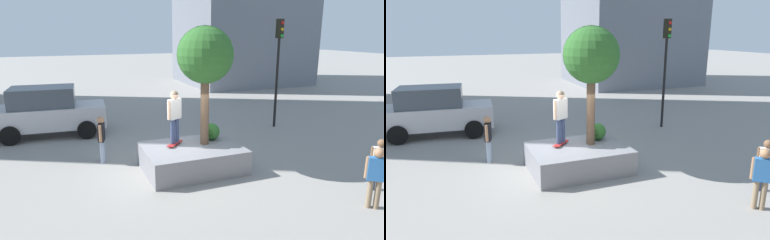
{
  "view_description": "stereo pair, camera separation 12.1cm",
  "coord_description": "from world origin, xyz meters",
  "views": [
    {
      "loc": [
        -3.46,
        -10.27,
        4.45
      ],
      "look_at": [
        0.47,
        -0.31,
        1.69
      ],
      "focal_mm": 32.21,
      "sensor_mm": 36.0,
      "label": 1
    },
    {
      "loc": [
        -3.34,
        -10.31,
        4.45
      ],
      "look_at": [
        0.47,
        -0.31,
        1.69
      ],
      "focal_mm": 32.21,
      "sensor_mm": 36.0,
      "label": 2
    }
  ],
  "objects": [
    {
      "name": "skateboarder",
      "position": [
        -0.01,
        0.04,
        1.88
      ],
      "size": [
        0.53,
        0.4,
        1.76
      ],
      "color": "navy",
      "rests_on": "skateboard"
    },
    {
      "name": "pedestrian_crossing",
      "position": [
        3.87,
        -4.44,
        0.95
      ],
      "size": [
        0.46,
        0.42,
        1.64
      ],
      "color": "#847056",
      "rests_on": "ground"
    },
    {
      "name": "sedan_parked",
      "position": [
        -3.94,
        5.56,
        1.1
      ],
      "size": [
        4.77,
        2.45,
        2.16
      ],
      "color": "#B7B7BC",
      "rests_on": "ground"
    },
    {
      "name": "passerby_with_bag",
      "position": [
        -2.2,
        1.43,
        0.96
      ],
      "size": [
        0.3,
        0.55,
        1.66
      ],
      "color": "#8C9EB7",
      "rests_on": "ground"
    },
    {
      "name": "ground_plane",
      "position": [
        0.0,
        0.0,
        0.0
      ],
      "size": [
        120.0,
        120.0,
        0.0
      ],
      "primitive_type": "plane",
      "color": "gray"
    },
    {
      "name": "traffic_light_corner",
      "position": [
        6.11,
        3.19,
        3.38
      ],
      "size": [
        0.32,
        0.36,
        5.0
      ],
      "color": "black",
      "rests_on": "ground"
    },
    {
      "name": "bystander_watching",
      "position": [
        4.86,
        -3.69,
        0.89
      ],
      "size": [
        0.46,
        0.36,
        1.54
      ],
      "color": "navy",
      "rests_on": "ground"
    },
    {
      "name": "boxwood_shrub",
      "position": [
        1.37,
        0.16,
        1.08
      ],
      "size": [
        0.58,
        0.58,
        0.58
      ],
      "primitive_type": "sphere",
      "color": "#2D6628",
      "rests_on": "planter_ledge"
    },
    {
      "name": "plaza_tree",
      "position": [
        0.96,
        -0.19,
        3.69
      ],
      "size": [
        1.81,
        1.81,
        3.85
      ],
      "color": "brown",
      "rests_on": "planter_ledge"
    },
    {
      "name": "skateboard",
      "position": [
        -0.01,
        0.04,
        0.85
      ],
      "size": [
        0.72,
        0.7,
        0.07
      ],
      "color": "#A51E1E",
      "rests_on": "planter_ledge"
    },
    {
      "name": "planter_ledge",
      "position": [
        0.47,
        -0.31,
        0.4
      ],
      "size": [
        3.17,
        2.35,
        0.79
      ],
      "primitive_type": "cube",
      "color": "gray",
      "rests_on": "ground"
    }
  ]
}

